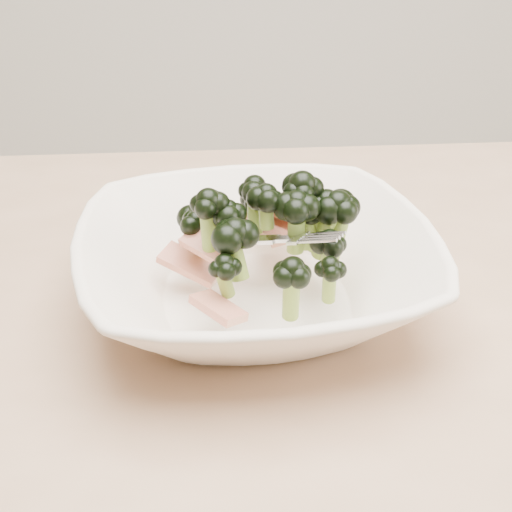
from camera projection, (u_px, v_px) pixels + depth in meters
name	position (u px, v px, depth m)	size (l,w,h in m)	color
dining_table	(337.00, 388.00, 0.69)	(1.20, 0.80, 0.75)	tan
broccoli_dish	(258.00, 263.00, 0.62)	(0.33, 0.33, 0.12)	#F3E2CE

